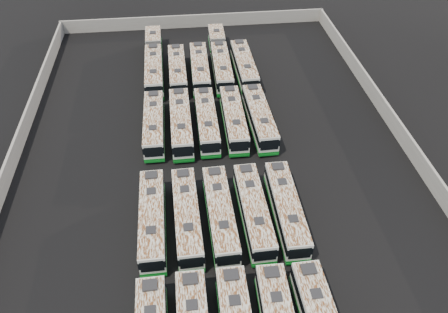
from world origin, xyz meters
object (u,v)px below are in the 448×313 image
at_px(bus_midfront_far_right, 286,209).
at_px(bus_midfront_right, 254,211).
at_px(bus_back_far_left, 154,60).
at_px(bus_back_far_right, 244,66).
at_px(bus_back_center, 200,69).
at_px(bus_midback_center, 207,121).
at_px(bus_midback_far_right, 259,118).
at_px(bus_back_left, 178,70).
at_px(bus_midfront_center, 220,214).
at_px(bus_midfront_far_left, 153,219).
at_px(bus_midfront_left, 187,217).
at_px(bus_midback_right, 234,119).
at_px(bus_midback_left, 181,123).
at_px(bus_back_right, 220,58).
at_px(bus_midback_far_left, 154,124).

bearing_deg(bus_midfront_far_right, bus_midfront_right, 178.79).
distance_m(bus_back_far_left, bus_back_far_right, 13.26).
bearing_deg(bus_midfront_right, bus_back_center, 95.55).
bearing_deg(bus_midfront_right, bus_midback_center, 101.17).
distance_m(bus_midback_center, bus_back_center, 12.40).
distance_m(bus_midfront_far_right, bus_midback_far_right, 14.86).
bearing_deg(bus_back_left, bus_midfront_center, -83.82).
xyz_separation_m(bus_back_far_left, bus_back_left, (3.33, -3.17, -0.06)).
relative_size(bus_midfront_far_right, bus_midback_far_right, 0.97).
relative_size(bus_midfront_far_right, bus_back_left, 1.00).
xyz_separation_m(bus_midfront_far_left, bus_midfront_right, (9.63, -0.05, -0.02)).
xyz_separation_m(bus_midfront_left, bus_midfront_right, (6.38, -0.01, -0.01)).
bearing_deg(bus_midfront_right, bus_midback_right, 88.77).
xyz_separation_m(bus_midfront_far_right, bus_back_left, (-9.52, 27.43, 0.00)).
xyz_separation_m(bus_midback_left, bus_back_far_right, (9.55, 12.56, -0.00)).
distance_m(bus_midfront_far_right, bus_back_far_left, 33.19).
relative_size(bus_midfront_right, bus_back_center, 0.96).
bearing_deg(bus_midfront_far_left, bus_midfront_left, -1.08).
xyz_separation_m(bus_midfront_left, bus_back_far_right, (9.57, 27.34, 0.06)).
xyz_separation_m(bus_midfront_far_left, bus_midfront_center, (6.40, -0.13, -0.01)).
distance_m(bus_midfront_center, bus_back_center, 27.42).
bearing_deg(bus_midfront_center, bus_back_right, 82.66).
xyz_separation_m(bus_midback_left, bus_midback_center, (3.12, 0.15, -0.06)).
relative_size(bus_midback_center, bus_midback_far_right, 0.97).
bearing_deg(bus_back_center, bus_midback_far_left, -116.28).
bearing_deg(bus_back_center, bus_midback_center, -89.24).
bearing_deg(bus_midback_center, bus_back_center, 89.69).
bearing_deg(bus_back_center, bus_back_far_right, 1.10).
height_order(bus_back_left, bus_back_center, bus_back_center).
height_order(bus_midback_far_left, bus_back_right, bus_back_right).
bearing_deg(bus_back_far_left, bus_back_center, -26.70).
bearing_deg(bus_midfront_center, bus_midfront_far_left, 177.59).
height_order(bus_midfront_far_left, bus_back_left, bus_midfront_far_left).
distance_m(bus_midfront_center, bus_back_far_right, 28.16).
bearing_deg(bus_midback_right, bus_midfront_far_left, -122.46).
bearing_deg(bus_midfront_far_left, bus_midfront_center, -1.51).
bearing_deg(bus_midfront_far_left, bus_midback_left, 77.14).
distance_m(bus_midfront_left, bus_midfront_center, 3.16).
xyz_separation_m(bus_midback_far_right, bus_back_far_right, (-0.00, 12.57, 0.02)).
xyz_separation_m(bus_midfront_center, bus_back_far_right, (6.41, 27.42, 0.06)).
bearing_deg(bus_back_left, bus_back_center, -0.36).
bearing_deg(bus_back_right, bus_back_center, -135.97).
bearing_deg(bus_midback_center, bus_back_far_right, 62.58).
bearing_deg(bus_midfront_center, bus_midback_far_left, 111.65).
relative_size(bus_back_far_left, bus_back_far_right, 1.55).
distance_m(bus_midfront_right, bus_back_right, 30.30).
height_order(bus_midfront_center, bus_back_far_right, bus_back_far_right).
height_order(bus_back_far_left, bus_back_far_right, bus_back_far_right).
distance_m(bus_midfront_right, bus_midback_far_left, 17.76).
height_order(bus_midback_far_right, bus_back_left, bus_midback_far_right).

